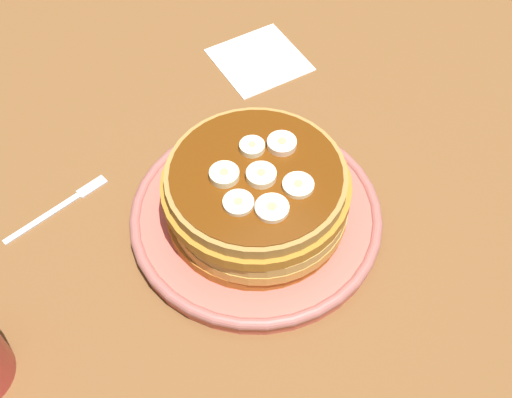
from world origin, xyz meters
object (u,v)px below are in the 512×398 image
object	(u,v)px
banana_slice_3	(282,144)
banana_slice_4	(252,147)
pancake_stack	(257,195)
banana_slice_1	(224,175)
banana_slice_5	(272,209)
napkin	(259,59)
banana_slice_6	(238,203)
banana_slice_0	(260,176)
banana_slice_2	(298,186)
fork	(62,205)
plate	(256,216)

from	to	relation	value
banana_slice_3	banana_slice_4	size ratio (longest dim) A/B	1.17
pancake_stack	banana_slice_1	size ratio (longest dim) A/B	6.74
banana_slice_5	napkin	xyz separation A→B (cm)	(-18.28, -24.88, -8.66)
banana_slice_5	banana_slice_6	xyz separation A→B (cm)	(2.10, -2.48, -0.03)
banana_slice_0	banana_slice_3	world-z (taller)	same
banana_slice_2	banana_slice_3	distance (cm)	5.48
banana_slice_1	banana_slice_2	world-z (taller)	banana_slice_1
banana_slice_0	fork	xyz separation A→B (cm)	(15.40, -15.87, -8.70)
banana_slice_4	napkin	world-z (taller)	banana_slice_4
banana_slice_3	fork	world-z (taller)	banana_slice_3
banana_slice_3	banana_slice_4	distance (cm)	3.04
banana_slice_0	banana_slice_4	xyz separation A→B (cm)	(-1.79, -3.50, -0.06)
pancake_stack	fork	bearing A→B (deg)	-44.42
banana_slice_3	banana_slice_5	bearing A→B (deg)	43.80
pancake_stack	plate	bearing A→B (deg)	-104.52
banana_slice_2	fork	distance (cm)	27.33
banana_slice_3	banana_slice_0	bearing A→B (deg)	23.76
banana_slice_5	banana_slice_6	distance (cm)	3.25
pancake_stack	banana_slice_6	world-z (taller)	banana_slice_6
banana_slice_6	banana_slice_5	bearing A→B (deg)	130.25
banana_slice_1	pancake_stack	bearing A→B (deg)	148.87
pancake_stack	banana_slice_5	distance (cm)	5.85
banana_slice_0	fork	size ratio (longest dim) A/B	0.23
banana_slice_2	banana_slice_6	size ratio (longest dim) A/B	1.03
napkin	plate	bearing A→B (deg)	50.75
pancake_stack	banana_slice_6	size ratio (longest dim) A/B	6.65
banana_slice_2	banana_slice_4	xyz separation A→B (cm)	(0.50, -6.61, 0.08)
pancake_stack	banana_slice_1	xyz separation A→B (cm)	(2.75, -1.66, 3.78)
banana_slice_4	napkin	xyz separation A→B (cm)	(-15.05, -17.72, -8.75)
banana_slice_0	fork	distance (cm)	23.77
napkin	banana_slice_5	bearing A→B (deg)	53.69
banana_slice_1	banana_slice_5	bearing A→B (deg)	101.14
pancake_stack	fork	xyz separation A→B (cm)	(15.54, -15.23, -4.92)
banana_slice_5	banana_slice_1	bearing A→B (deg)	-78.86
banana_slice_4	banana_slice_6	distance (cm)	7.09
banana_slice_0	banana_slice_5	distance (cm)	3.94
banana_slice_0	banana_slice_3	xyz separation A→B (cm)	(-4.41, -1.94, -0.02)
banana_slice_5	banana_slice_6	bearing A→B (deg)	-49.75
pancake_stack	banana_slice_2	size ratio (longest dim) A/B	6.46
banana_slice_4	fork	xyz separation A→B (cm)	(17.20, -12.38, -8.65)
banana_slice_1	banana_slice_3	xyz separation A→B (cm)	(-7.02, 0.36, -0.02)
plate	banana_slice_5	size ratio (longest dim) A/B	8.26
plate	banana_slice_1	world-z (taller)	banana_slice_1
banana_slice_2	banana_slice_3	bearing A→B (deg)	-112.73
banana_slice_6	fork	bearing A→B (deg)	-55.16
banana_slice_4	fork	size ratio (longest dim) A/B	0.20
banana_slice_6	napkin	size ratio (longest dim) A/B	0.27
banana_slice_2	banana_slice_6	distance (cm)	6.14
pancake_stack	banana_slice_0	xyz separation A→B (cm)	(0.14, 0.64, 3.78)
banana_slice_1	banana_slice_6	bearing A→B (deg)	75.10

